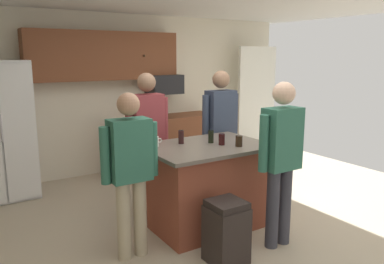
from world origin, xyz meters
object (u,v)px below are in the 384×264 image
(person_guest_left, at_px, (220,126))
(glass_pilsner, at_px, (222,139))
(person_elder_center, at_px, (148,132))
(person_host_foreground, at_px, (130,166))
(microwave_over_range, at_px, (164,84))
(glass_short_whisky, at_px, (239,141))
(mug_ceramic_white, at_px, (155,141))
(trash_bin, at_px, (226,232))
(tumbler_amber, at_px, (211,137))
(glass_stout_tall, at_px, (181,137))
(person_guest_right, at_px, (281,154))
(kitchen_island, at_px, (206,185))

(person_guest_left, height_order, glass_pilsner, person_guest_left)
(glass_pilsner, bearing_deg, person_elder_center, 119.03)
(person_host_foreground, bearing_deg, microwave_over_range, 44.57)
(person_host_foreground, distance_m, glass_short_whisky, 1.26)
(person_host_foreground, height_order, mug_ceramic_white, person_host_foreground)
(glass_pilsner, relative_size, trash_bin, 0.21)
(person_host_foreground, xyz_separation_m, trash_bin, (0.71, -0.57, -0.62))
(mug_ceramic_white, xyz_separation_m, tumbler_amber, (0.62, -0.19, 0.02))
(glass_stout_tall, relative_size, trash_bin, 0.25)
(person_guest_right, relative_size, mug_ceramic_white, 12.83)
(glass_stout_tall, distance_m, tumbler_amber, 0.34)
(person_guest_left, distance_m, glass_pilsner, 0.89)
(person_host_foreground, bearing_deg, glass_stout_tall, 15.89)
(trash_bin, bearing_deg, person_host_foreground, 141.13)
(mug_ceramic_white, relative_size, glass_pilsner, 1.04)
(glass_stout_tall, bearing_deg, trash_bin, -95.25)
(glass_pilsner, bearing_deg, person_guest_right, -72.42)
(person_guest_right, distance_m, trash_bin, 0.94)
(mug_ceramic_white, distance_m, glass_pilsner, 0.74)
(trash_bin, bearing_deg, glass_pilsner, 57.22)
(person_elder_center, xyz_separation_m, tumbler_amber, (0.44, -0.73, 0.02))
(trash_bin, bearing_deg, mug_ceramic_white, 102.25)
(glass_pilsner, bearing_deg, tumbler_amber, 106.03)
(person_guest_left, height_order, person_elder_center, person_guest_left)
(mug_ceramic_white, distance_m, tumbler_amber, 0.64)
(kitchen_island, distance_m, person_elder_center, 1.00)
(person_host_foreground, height_order, tumbler_amber, person_host_foreground)
(person_guest_right, distance_m, glass_stout_tall, 1.14)
(mug_ceramic_white, height_order, glass_short_whisky, glass_short_whisky)
(person_guest_right, bearing_deg, glass_short_whisky, -13.99)
(person_guest_left, relative_size, mug_ceramic_white, 13.22)
(person_elder_center, distance_m, mug_ceramic_white, 0.57)
(glass_stout_tall, xyz_separation_m, trash_bin, (-0.09, -0.97, -0.73))
(mug_ceramic_white, bearing_deg, glass_stout_tall, -7.38)
(person_guest_left, bearing_deg, person_host_foreground, -17.18)
(mug_ceramic_white, bearing_deg, trash_bin, -77.75)
(glass_short_whisky, xyz_separation_m, trash_bin, (-0.55, -0.52, -0.71))
(kitchen_island, distance_m, person_host_foreground, 1.11)
(mug_ceramic_white, bearing_deg, person_guest_left, 18.27)
(person_guest_left, xyz_separation_m, tumbler_amber, (-0.56, -0.58, 0.02))
(person_host_foreground, distance_m, tumbler_amber, 1.13)
(microwave_over_range, distance_m, person_guest_right, 3.20)
(person_host_foreground, height_order, person_elder_center, person_elder_center)
(microwave_over_range, xyz_separation_m, person_elder_center, (-1.09, -1.58, -0.45))
(glass_stout_tall, bearing_deg, person_elder_center, 103.42)
(glass_pilsner, bearing_deg, mug_ceramic_white, 152.92)
(glass_pilsner, height_order, trash_bin, glass_pilsner)
(glass_pilsner, bearing_deg, trash_bin, -122.78)
(glass_stout_tall, bearing_deg, mug_ceramic_white, 172.62)
(kitchen_island, xyz_separation_m, person_host_foreground, (-1.00, -0.20, 0.44))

